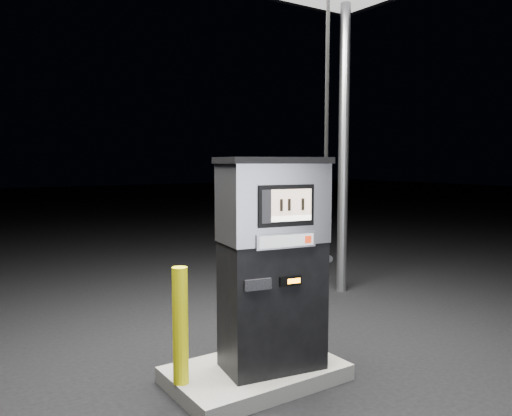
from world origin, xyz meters
TOP-DOWN VIEW (x-y plane):
  - ground at (0.00, 0.00)m, footprint 80.00×80.00m
  - pump_island at (0.00, 0.00)m, footprint 1.60×1.00m
  - fuel_dispenser at (0.12, -0.10)m, footprint 1.12×0.74m
  - bollard_left at (-0.74, 0.06)m, footprint 0.17×0.17m
  - bollard_right at (0.62, -0.16)m, footprint 0.13×0.13m

SIDE VIEW (x-z plane):
  - ground at x=0.00m, z-range 0.00..0.00m
  - pump_island at x=0.00m, z-range 0.00..0.15m
  - bollard_right at x=0.62m, z-range 0.15..0.97m
  - bollard_left at x=-0.74m, z-range 0.15..1.17m
  - fuel_dispenser at x=0.12m, z-range -0.88..3.19m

